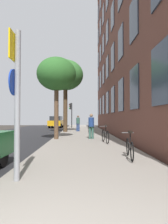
% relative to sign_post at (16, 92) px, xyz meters
% --- Properties ---
extents(ground_plane, '(41.80, 41.80, 0.00)m').
position_rel_sign_post_xyz_m(ground_plane, '(-1.80, 12.08, -1.99)').
color(ground_plane, '#332D28').
extents(road_asphalt, '(7.00, 38.00, 0.01)m').
position_rel_sign_post_xyz_m(road_asphalt, '(-3.90, 12.08, -1.98)').
color(road_asphalt, '#232326').
rests_on(road_asphalt, ground).
extents(sidewalk, '(4.20, 38.00, 0.12)m').
position_rel_sign_post_xyz_m(sidewalk, '(1.70, 12.08, -1.93)').
color(sidewalk, gray).
rests_on(sidewalk, ground).
extents(building_facade, '(0.56, 27.00, 21.70)m').
position_rel_sign_post_xyz_m(building_facade, '(4.29, 11.58, 8.88)').
color(building_facade, brown).
rests_on(building_facade, ground).
extents(sign_post, '(0.15, 0.60, 3.20)m').
position_rel_sign_post_xyz_m(sign_post, '(0.00, 0.00, 0.00)').
color(sign_post, gray).
rests_on(sign_post, sidewalk).
extents(traffic_light, '(0.43, 0.24, 3.26)m').
position_rel_sign_post_xyz_m(traffic_light, '(0.15, 21.64, 0.37)').
color(traffic_light, black).
rests_on(traffic_light, sidewalk).
extents(tree_near, '(2.45, 2.45, 5.10)m').
position_rel_sign_post_xyz_m(tree_near, '(-0.12, 8.01, 2.14)').
color(tree_near, brown).
rests_on(tree_near, sidewalk).
extents(tree_far, '(3.35, 3.35, 6.76)m').
position_rel_sign_post_xyz_m(tree_far, '(-0.02, 14.14, 3.40)').
color(tree_far, '#4C3823').
rests_on(tree_far, sidewalk).
extents(bicycle_0, '(0.42, 1.62, 0.90)m').
position_rel_sign_post_xyz_m(bicycle_0, '(2.98, 2.20, -1.52)').
color(bicycle_0, black).
rests_on(bicycle_0, sidewalk).
extents(bicycle_1, '(0.42, 1.70, 0.95)m').
position_rel_sign_post_xyz_m(bicycle_1, '(2.70, 6.16, -1.50)').
color(bicycle_1, black).
rests_on(bicycle_1, sidewalk).
extents(bicycle_2, '(0.53, 1.72, 0.96)m').
position_rel_sign_post_xyz_m(bicycle_2, '(2.28, 12.79, -1.49)').
color(bicycle_2, black).
rests_on(bicycle_2, sidewalk).
extents(pedestrian_0, '(0.50, 0.50, 1.57)m').
position_rel_sign_post_xyz_m(pedestrian_0, '(2.06, 8.06, -0.97)').
color(pedestrian_0, '#33594C').
rests_on(pedestrian_0, sidewalk).
extents(pedestrian_1, '(0.38, 0.38, 1.53)m').
position_rel_sign_post_xyz_m(pedestrian_1, '(1.16, 14.78, -1.00)').
color(pedestrian_1, navy).
rests_on(pedestrian_1, sidewalk).
extents(car_1, '(1.94, 4.07, 1.62)m').
position_rel_sign_post_xyz_m(car_1, '(-2.00, 23.58, -1.15)').
color(car_1, orange).
rests_on(car_1, road_asphalt).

